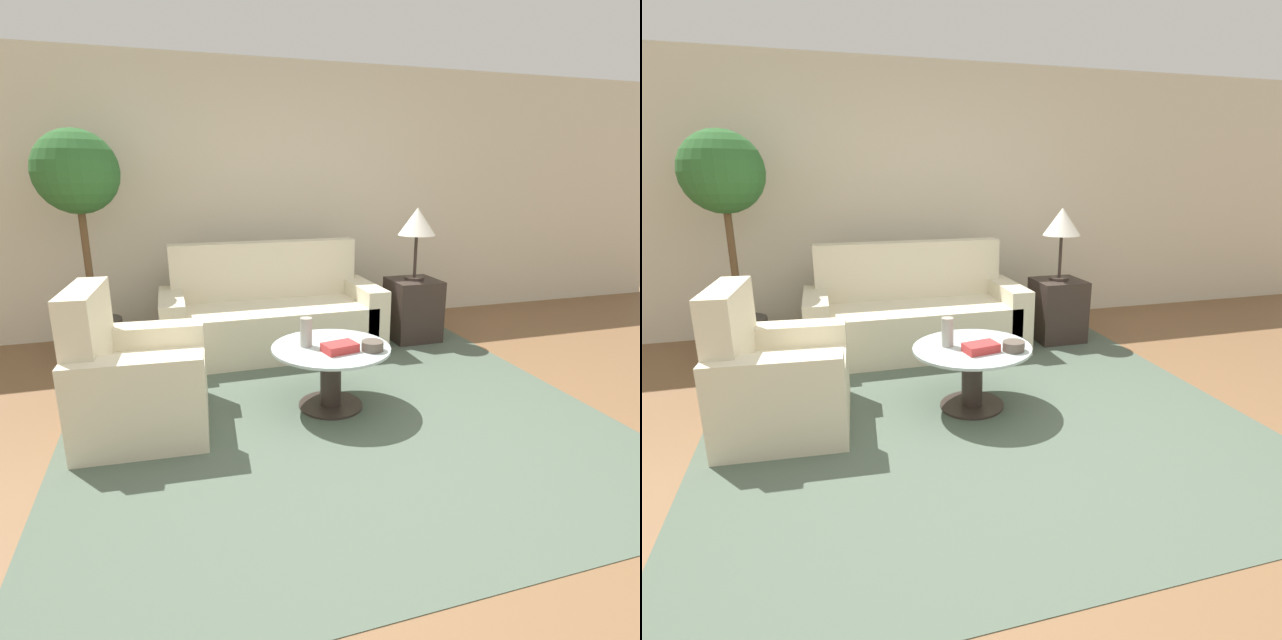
% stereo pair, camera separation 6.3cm
% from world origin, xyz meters
% --- Properties ---
extents(ground_plane, '(14.00, 14.00, 0.00)m').
position_xyz_m(ground_plane, '(0.00, 0.00, 0.00)').
color(ground_plane, brown).
extents(wall_back, '(10.00, 0.06, 2.60)m').
position_xyz_m(wall_back, '(0.00, 2.93, 1.30)').
color(wall_back, beige).
rests_on(wall_back, ground_plane).
extents(rug, '(3.42, 3.44, 0.01)m').
position_xyz_m(rug, '(-0.11, 0.80, 0.00)').
color(rug, '#4C5B4C').
rests_on(rug, ground_plane).
extents(sofa_main, '(1.90, 0.82, 0.95)m').
position_xyz_m(sofa_main, '(-0.26, 2.10, 0.30)').
color(sofa_main, beige).
rests_on(sofa_main, ground_plane).
extents(armchair, '(0.81, 0.90, 0.91)m').
position_xyz_m(armchair, '(-1.37, 0.87, 0.29)').
color(armchair, beige).
rests_on(armchair, ground_plane).
extents(coffee_table, '(0.80, 0.80, 0.44)m').
position_xyz_m(coffee_table, '(-0.11, 0.80, 0.28)').
color(coffee_table, '#332823').
rests_on(coffee_table, ground_plane).
extents(side_table, '(0.44, 0.44, 0.58)m').
position_xyz_m(side_table, '(1.10, 1.99, 0.29)').
color(side_table, '#332823').
rests_on(side_table, ground_plane).
extents(table_lamp, '(0.34, 0.34, 0.67)m').
position_xyz_m(table_lamp, '(1.10, 1.99, 1.11)').
color(table_lamp, '#332823').
rests_on(table_lamp, side_table).
extents(potted_plant, '(0.66, 0.66, 1.89)m').
position_xyz_m(potted_plant, '(-1.75, 2.34, 1.31)').
color(potted_plant, '#3D3833').
rests_on(potted_plant, ground_plane).
extents(vase, '(0.08, 0.08, 0.20)m').
position_xyz_m(vase, '(-0.27, 0.85, 0.53)').
color(vase, '#9E998E').
rests_on(vase, coffee_table).
extents(bowl, '(0.14, 0.14, 0.06)m').
position_xyz_m(bowl, '(0.12, 0.64, 0.47)').
color(bowl, brown).
rests_on(bowl, coffee_table).
extents(book_stack, '(0.24, 0.18, 0.06)m').
position_xyz_m(book_stack, '(-0.09, 0.68, 0.46)').
color(book_stack, '#BC3333').
rests_on(book_stack, coffee_table).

